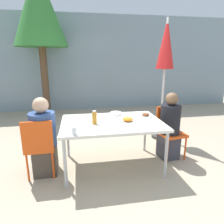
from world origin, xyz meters
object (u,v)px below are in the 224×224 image
(drinking_cup, at_px, (74,131))
(salad_bowl, at_px, (116,114))
(person_right, at_px, (170,128))
(chair_right, at_px, (169,128))
(closed_umbrella, at_px, (166,50))
(bottle, at_px, (94,118))
(chair_left, at_px, (39,144))
(tree_behind_left, at_px, (39,8))
(person_left, at_px, (44,139))

(drinking_cup, xyz_separation_m, salad_bowl, (0.68, 0.78, -0.02))
(person_right, distance_m, salad_bowl, 0.93)
(drinking_cup, bearing_deg, chair_right, 21.97)
(closed_umbrella, bearing_deg, bottle, -144.76)
(person_right, relative_size, bottle, 5.73)
(chair_right, bearing_deg, chair_left, 1.41)
(closed_umbrella, relative_size, tree_behind_left, 0.60)
(chair_right, xyz_separation_m, tree_behind_left, (-2.45, 3.05, 2.45))
(closed_umbrella, xyz_separation_m, tree_behind_left, (-2.64, 2.26, 1.14))
(person_left, distance_m, person_right, 2.01)
(chair_right, relative_size, tree_behind_left, 0.22)
(bottle, height_order, tree_behind_left, tree_behind_left)
(tree_behind_left, bearing_deg, person_right, -52.48)
(chair_left, relative_size, drinking_cup, 9.02)
(chair_right, xyz_separation_m, salad_bowl, (-0.92, 0.14, 0.26))
(tree_behind_left, bearing_deg, chair_left, -83.92)
(bottle, xyz_separation_m, tree_behind_left, (-1.14, 3.32, 2.12))
(chair_right, xyz_separation_m, bottle, (-1.31, -0.27, 0.33))
(tree_behind_left, bearing_deg, chair_right, -51.25)
(person_left, distance_m, chair_right, 2.05)
(chair_right, relative_size, bottle, 4.38)
(person_right, height_order, bottle, person_right)
(closed_umbrella, height_order, drinking_cup, closed_umbrella)
(bottle, height_order, drinking_cup, bottle)
(bottle, bearing_deg, chair_left, -176.90)
(person_right, height_order, tree_behind_left, tree_behind_left)
(salad_bowl, bearing_deg, drinking_cup, -131.06)
(salad_bowl, relative_size, tree_behind_left, 0.05)
(drinking_cup, bearing_deg, person_left, 137.28)
(person_right, bearing_deg, bottle, 1.19)
(chair_right, bearing_deg, person_left, -0.63)
(chair_left, xyz_separation_m, drinking_cup, (0.49, -0.33, 0.28))
(bottle, distance_m, salad_bowl, 0.57)
(salad_bowl, bearing_deg, tree_behind_left, 117.72)
(person_left, xyz_separation_m, bottle, (0.73, -0.04, 0.30))
(person_right, height_order, salad_bowl, person_right)
(person_left, height_order, chair_right, person_left)
(person_left, relative_size, closed_umbrella, 0.48)
(closed_umbrella, height_order, tree_behind_left, tree_behind_left)
(closed_umbrella, xyz_separation_m, drinking_cup, (-1.79, -1.44, -1.02))
(closed_umbrella, distance_m, salad_bowl, 1.66)
(chair_right, relative_size, closed_umbrella, 0.36)
(chair_left, height_order, salad_bowl, chair_left)
(person_right, distance_m, tree_behind_left, 4.63)
(chair_right, bearing_deg, person_right, 58.07)
(person_left, distance_m, tree_behind_left, 4.09)
(chair_right, xyz_separation_m, closed_umbrella, (0.20, 0.79, 1.31))
(bottle, bearing_deg, salad_bowl, 46.02)
(chair_left, xyz_separation_m, salad_bowl, (1.17, 0.45, 0.26))
(bottle, bearing_deg, chair_right, 11.69)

